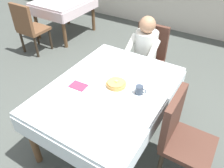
% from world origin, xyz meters
% --- Properties ---
extents(ground_plane, '(14.00, 14.00, 0.00)m').
position_xyz_m(ground_plane, '(0.00, 0.00, 0.00)').
color(ground_plane, '#474C47').
extents(dining_table_main, '(1.12, 1.52, 0.74)m').
position_xyz_m(dining_table_main, '(0.00, 0.00, 0.65)').
color(dining_table_main, silver).
rests_on(dining_table_main, ground).
extents(chair_diner, '(0.44, 0.45, 0.93)m').
position_xyz_m(chair_diner, '(-0.08, 1.17, 0.53)').
color(chair_diner, '#4C2D23').
rests_on(chair_diner, ground).
extents(diner_person, '(0.40, 0.43, 1.12)m').
position_xyz_m(diner_person, '(-0.08, 1.01, 0.67)').
color(diner_person, silver).
rests_on(diner_person, ground).
extents(chair_right_side, '(0.45, 0.44, 0.93)m').
position_xyz_m(chair_right_side, '(0.77, 0.00, 0.53)').
color(chair_right_side, '#4C2D23').
rests_on(chair_right_side, ground).
extents(plate_breakfast, '(0.28, 0.28, 0.02)m').
position_xyz_m(plate_breakfast, '(0.06, 0.05, 0.75)').
color(plate_breakfast, white).
rests_on(plate_breakfast, dining_table_main).
extents(breakfast_stack, '(0.20, 0.20, 0.06)m').
position_xyz_m(breakfast_stack, '(0.05, 0.05, 0.78)').
color(breakfast_stack, tan).
rests_on(breakfast_stack, plate_breakfast).
extents(cup_coffee, '(0.11, 0.08, 0.08)m').
position_xyz_m(cup_coffee, '(0.29, 0.08, 0.78)').
color(cup_coffee, '#333D4C').
rests_on(cup_coffee, dining_table_main).
extents(syrup_pitcher, '(0.08, 0.08, 0.07)m').
position_xyz_m(syrup_pitcher, '(-0.14, 0.22, 0.78)').
color(syrup_pitcher, silver).
rests_on(syrup_pitcher, dining_table_main).
extents(fork_left_of_plate, '(0.02, 0.18, 0.00)m').
position_xyz_m(fork_left_of_plate, '(-0.13, 0.03, 0.74)').
color(fork_left_of_plate, silver).
rests_on(fork_left_of_plate, dining_table_main).
extents(knife_right_of_plate, '(0.02, 0.20, 0.00)m').
position_xyz_m(knife_right_of_plate, '(0.25, 0.03, 0.74)').
color(knife_right_of_plate, silver).
rests_on(knife_right_of_plate, dining_table_main).
extents(spoon_near_edge, '(0.15, 0.04, 0.00)m').
position_xyz_m(spoon_near_edge, '(0.02, -0.30, 0.74)').
color(spoon_near_edge, silver).
rests_on(spoon_near_edge, dining_table_main).
extents(napkin_folded, '(0.18, 0.13, 0.01)m').
position_xyz_m(napkin_folded, '(-0.27, -0.14, 0.74)').
color(napkin_folded, '#8C2D4C').
rests_on(napkin_folded, dining_table_main).
extents(background_table_far, '(0.92, 1.12, 0.74)m').
position_xyz_m(background_table_far, '(-2.28, 1.90, 0.62)').
color(background_table_far, silver).
rests_on(background_table_far, ground).
extents(background_chair_empty, '(0.44, 0.45, 0.93)m').
position_xyz_m(background_chair_empty, '(-2.28, 0.95, 0.53)').
color(background_chair_empty, brown).
rests_on(background_chair_empty, ground).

